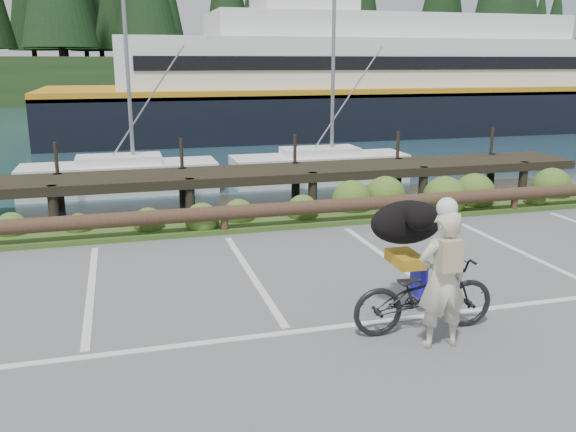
% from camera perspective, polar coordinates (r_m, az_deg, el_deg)
% --- Properties ---
extents(ground, '(72.00, 72.00, 0.00)m').
position_cam_1_polar(ground, '(8.62, -0.64, -9.79)').
color(ground, '#59595C').
extents(harbor_backdrop, '(170.00, 160.00, 30.00)m').
position_cam_1_polar(harbor_backdrop, '(86.18, -14.23, 11.53)').
color(harbor_backdrop, '#1B3541').
rests_on(harbor_backdrop, ground).
extents(vegetation_strip, '(34.00, 1.60, 0.10)m').
position_cam_1_polar(vegetation_strip, '(13.52, -6.44, -0.67)').
color(vegetation_strip, '#3D5B21').
rests_on(vegetation_strip, ground).
extents(log_rail, '(32.00, 0.30, 0.60)m').
position_cam_1_polar(log_rail, '(12.86, -5.93, -1.66)').
color(log_rail, '#443021').
rests_on(log_rail, ground).
extents(bicycle, '(1.99, 0.75, 1.04)m').
position_cam_1_polar(bicycle, '(8.34, 12.61, -7.16)').
color(bicycle, black).
rests_on(bicycle, ground).
extents(cyclist, '(0.66, 0.45, 1.79)m').
position_cam_1_polar(cyclist, '(7.82, 14.24, -5.77)').
color(cyclist, beige).
rests_on(cyclist, ground).
extents(dog, '(0.55, 1.08, 0.62)m').
position_cam_1_polar(dog, '(8.62, 11.05, -0.58)').
color(dog, black).
rests_on(dog, bicycle).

